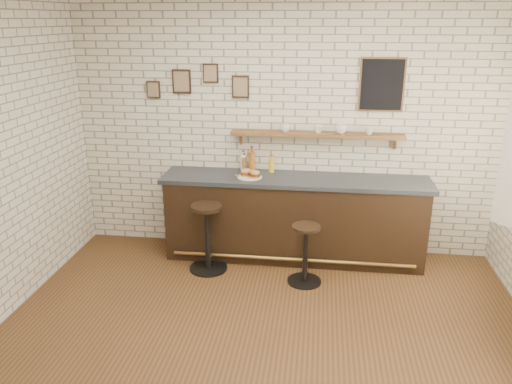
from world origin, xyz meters
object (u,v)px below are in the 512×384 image
shelf_cup_b (319,129)px  ciabatta_sandwich (250,173)px  bar_counter (294,218)px  condiment_bottle_yellow (271,165)px  bitters_bottle_amber (252,161)px  shelf_cup_c (341,129)px  bitters_bottle_white (243,163)px  bitters_bottle_brown (244,164)px  bar_stool_left (207,235)px  shelf_cup_a (285,128)px  bar_stool_right (305,252)px  sandwich_plate (250,177)px  shelf_cup_d (369,131)px

shelf_cup_b → ciabatta_sandwich: bearing=149.5°
bar_counter → condiment_bottle_yellow: (-0.29, 0.18, 0.59)m
bitters_bottle_amber → shelf_cup_c: shelf_cup_c is taller
bitters_bottle_amber → condiment_bottle_yellow: bitters_bottle_amber is taller
bitters_bottle_white → condiment_bottle_yellow: (0.34, 0.00, -0.02)m
bitters_bottle_brown → condiment_bottle_yellow: bearing=0.0°
condiment_bottle_yellow → bar_stool_left: size_ratio=0.27×
bar_counter → bar_stool_left: 1.06m
bitters_bottle_brown → shelf_cup_c: bearing=0.8°
shelf_cup_a → shelf_cup_c: (0.64, 0.00, 0.00)m
bar_counter → bitters_bottle_white: bearing=163.8°
bar_stool_right → shelf_cup_a: bearing=110.7°
bitters_bottle_white → shelf_cup_c: size_ratio=2.03×
bitters_bottle_white → shelf_cup_b: bearing=1.0°
bitters_bottle_brown → shelf_cup_c: size_ratio=1.81×
bitters_bottle_white → bitters_bottle_brown: bearing=0.0°
ciabatta_sandwich → bitters_bottle_white: (-0.12, 0.25, 0.05)m
bitters_bottle_brown → condiment_bottle_yellow: bitters_bottle_brown is taller
bar_stool_left → bar_stool_right: size_ratio=1.17×
ciabatta_sandwich → bar_stool_right: ciabatta_sandwich is taller
bitters_bottle_brown → bar_stool_left: (-0.33, -0.63, -0.68)m
condiment_bottle_yellow → bar_stool_right: (0.46, -0.79, -0.74)m
bar_counter → bar_stool_right: (0.16, -0.60, -0.15)m
bar_counter → bitters_bottle_amber: size_ratio=10.04×
bitters_bottle_amber → shelf_cup_c: 1.11m
bar_stool_right → sandwich_plate: bearing=141.8°
condiment_bottle_yellow → bar_stool_left: bearing=-136.4°
shelf_cup_b → bar_counter: bearing=169.5°
bitters_bottle_amber → shelf_cup_b: (0.78, 0.02, 0.41)m
bitters_bottle_amber → bar_stool_left: bitters_bottle_amber is taller
bar_stool_right → shelf_cup_a: size_ratio=5.70×
bitters_bottle_amber → bar_stool_left: size_ratio=0.39×
ciabatta_sandwich → shelf_cup_a: (0.37, 0.26, 0.48)m
bar_stool_left → bitters_bottle_white: bearing=63.0°
sandwich_plate → shelf_cup_c: 1.18m
sandwich_plate → bitters_bottle_white: 0.29m
shelf_cup_a → shelf_cup_c: size_ratio=0.94×
sandwich_plate → bar_stool_left: 0.83m
condiment_bottle_yellow → shelf_cup_b: shelf_cup_b is taller
ciabatta_sandwich → condiment_bottle_yellow: 0.33m
bitters_bottle_brown → shelf_cup_d: (1.45, 0.02, 0.44)m
bitters_bottle_brown → bar_stool_right: bearing=-44.9°
shelf_cup_a → bar_counter: bearing=-97.6°
bar_counter → sandwich_plate: bearing=-173.1°
bar_stool_right → shelf_cup_c: size_ratio=5.38×
condiment_bottle_yellow → bar_stool_right: condiment_bottle_yellow is taller
bitters_bottle_white → shelf_cup_b: 0.98m
bar_counter → bitters_bottle_white: size_ratio=12.21×
bitters_bottle_white → shelf_cup_c: 1.22m
bitters_bottle_white → bar_counter: bearing=-16.2°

